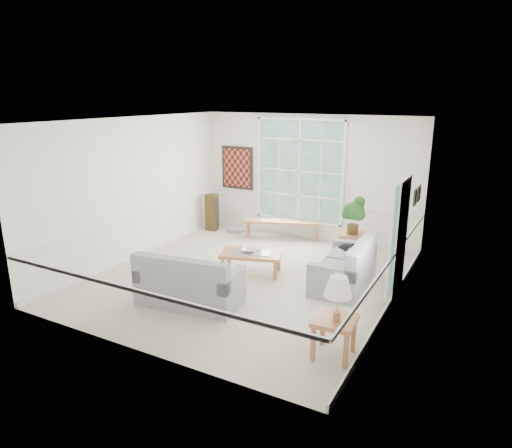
{
  "coord_description": "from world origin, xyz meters",
  "views": [
    {
      "loc": [
        4.09,
        -7.17,
        3.44
      ],
      "look_at": [
        0.1,
        0.2,
        1.05
      ],
      "focal_mm": 32.0,
      "sensor_mm": 36.0,
      "label": 1
    }
  ],
  "objects_px": {
    "side_table": "(334,337)",
    "coffee_table": "(251,263)",
    "loveseat_right": "(344,263)",
    "end_table": "(353,245)",
    "loveseat_front": "(190,278)"
  },
  "relations": [
    {
      "from": "coffee_table",
      "to": "loveseat_front",
      "type": "bearing_deg",
      "value": -116.79
    },
    {
      "from": "loveseat_right",
      "to": "side_table",
      "type": "xyz_separation_m",
      "value": [
        0.64,
        -2.38,
        -0.17
      ]
    },
    {
      "from": "end_table",
      "to": "coffee_table",
      "type": "bearing_deg",
      "value": -128.91
    },
    {
      "from": "side_table",
      "to": "coffee_table",
      "type": "bearing_deg",
      "value": 139.58
    },
    {
      "from": "end_table",
      "to": "side_table",
      "type": "xyz_separation_m",
      "value": [
        0.92,
        -3.93,
        0.0
      ]
    },
    {
      "from": "loveseat_right",
      "to": "loveseat_front",
      "type": "xyz_separation_m",
      "value": [
        -2.05,
        -1.96,
        0.01
      ]
    },
    {
      "from": "coffee_table",
      "to": "side_table",
      "type": "xyz_separation_m",
      "value": [
        2.43,
        -2.07,
        0.06
      ]
    },
    {
      "from": "coffee_table",
      "to": "side_table",
      "type": "distance_m",
      "value": 3.19
    },
    {
      "from": "loveseat_front",
      "to": "coffee_table",
      "type": "bearing_deg",
      "value": 72.39
    },
    {
      "from": "coffee_table",
      "to": "end_table",
      "type": "xyz_separation_m",
      "value": [
        1.5,
        1.86,
        0.06
      ]
    },
    {
      "from": "loveseat_right",
      "to": "end_table",
      "type": "height_order",
      "value": "loveseat_right"
    },
    {
      "from": "loveseat_right",
      "to": "end_table",
      "type": "xyz_separation_m",
      "value": [
        -0.28,
        1.55,
        -0.17
      ]
    },
    {
      "from": "coffee_table",
      "to": "side_table",
      "type": "height_order",
      "value": "side_table"
    },
    {
      "from": "end_table",
      "to": "side_table",
      "type": "height_order",
      "value": "side_table"
    },
    {
      "from": "loveseat_front",
      "to": "side_table",
      "type": "distance_m",
      "value": 2.72
    }
  ]
}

